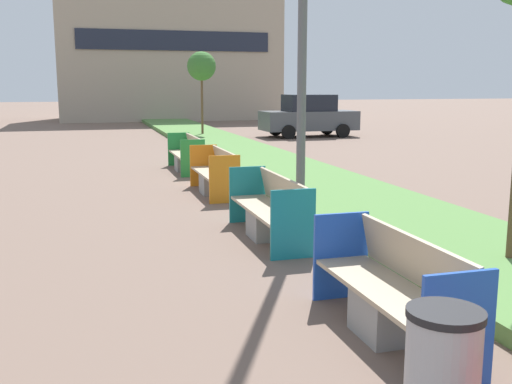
{
  "coord_description": "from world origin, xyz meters",
  "views": [
    {
      "loc": [
        -1.69,
        2.9,
        2.28
      ],
      "look_at": [
        0.9,
        11.91,
        0.6
      ],
      "focal_mm": 42.0,
      "sensor_mm": 36.0,
      "label": 1
    }
  ],
  "objects_px": {
    "bench_orange_frame": "(215,176)",
    "parked_car_distant": "(309,116)",
    "bench_blue_frame": "(392,297)",
    "litter_bin": "(442,379)",
    "sapling_tree_far": "(201,67)",
    "bench_green_frame": "(187,157)",
    "bench_teal_frame": "(270,214)"
  },
  "relations": [
    {
      "from": "sapling_tree_far",
      "to": "litter_bin",
      "type": "bearing_deg",
      "value": -97.26
    },
    {
      "from": "litter_bin",
      "to": "parked_car_distant",
      "type": "xyz_separation_m",
      "value": [
        7.57,
        22.05,
        0.45
      ]
    },
    {
      "from": "bench_teal_frame",
      "to": "parked_car_distant",
      "type": "height_order",
      "value": "parked_car_distant"
    },
    {
      "from": "bench_green_frame",
      "to": "parked_car_distant",
      "type": "bearing_deg",
      "value": 52.62
    },
    {
      "from": "bench_teal_frame",
      "to": "sapling_tree_far",
      "type": "xyz_separation_m",
      "value": [
        2.36,
        17.43,
        2.68
      ]
    },
    {
      "from": "bench_blue_frame",
      "to": "litter_bin",
      "type": "xyz_separation_m",
      "value": [
        -0.54,
        -1.63,
        0.09
      ]
    },
    {
      "from": "bench_teal_frame",
      "to": "litter_bin",
      "type": "height_order",
      "value": "bench_teal_frame"
    },
    {
      "from": "bench_blue_frame",
      "to": "sapling_tree_far",
      "type": "xyz_separation_m",
      "value": [
        2.36,
        21.17,
        2.68
      ]
    },
    {
      "from": "parked_car_distant",
      "to": "sapling_tree_far",
      "type": "bearing_deg",
      "value": 169.83
    },
    {
      "from": "bench_green_frame",
      "to": "parked_car_distant",
      "type": "height_order",
      "value": "parked_car_distant"
    },
    {
      "from": "bench_blue_frame",
      "to": "bench_teal_frame",
      "type": "bearing_deg",
      "value": 89.97
    },
    {
      "from": "bench_orange_frame",
      "to": "parked_car_distant",
      "type": "height_order",
      "value": "parked_car_distant"
    },
    {
      "from": "bench_orange_frame",
      "to": "sapling_tree_far",
      "type": "distance_m",
      "value": 14.0
    },
    {
      "from": "bench_orange_frame",
      "to": "parked_car_distant",
      "type": "distance_m",
      "value": 14.61
    },
    {
      "from": "parked_car_distant",
      "to": "bench_green_frame",
      "type": "bearing_deg",
      "value": -128.47
    },
    {
      "from": "bench_blue_frame",
      "to": "bench_orange_frame",
      "type": "relative_size",
      "value": 0.99
    },
    {
      "from": "litter_bin",
      "to": "sapling_tree_far",
      "type": "relative_size",
      "value": 0.25
    },
    {
      "from": "bench_orange_frame",
      "to": "sapling_tree_far",
      "type": "xyz_separation_m",
      "value": [
        2.36,
        13.54,
        2.68
      ]
    },
    {
      "from": "bench_blue_frame",
      "to": "bench_green_frame",
      "type": "height_order",
      "value": "same"
    },
    {
      "from": "parked_car_distant",
      "to": "bench_blue_frame",
      "type": "bearing_deg",
      "value": -110.07
    },
    {
      "from": "bench_teal_frame",
      "to": "bench_green_frame",
      "type": "distance_m",
      "value": 7.5
    },
    {
      "from": "bench_orange_frame",
      "to": "litter_bin",
      "type": "distance_m",
      "value": 9.27
    },
    {
      "from": "bench_blue_frame",
      "to": "litter_bin",
      "type": "height_order",
      "value": "bench_blue_frame"
    },
    {
      "from": "bench_orange_frame",
      "to": "sapling_tree_far",
      "type": "bearing_deg",
      "value": 80.11
    },
    {
      "from": "sapling_tree_far",
      "to": "parked_car_distant",
      "type": "relative_size",
      "value": 0.87
    },
    {
      "from": "bench_green_frame",
      "to": "parked_car_distant",
      "type": "distance_m",
      "value": 11.58
    },
    {
      "from": "bench_green_frame",
      "to": "litter_bin",
      "type": "bearing_deg",
      "value": -92.42
    },
    {
      "from": "bench_teal_frame",
      "to": "sapling_tree_far",
      "type": "distance_m",
      "value": 17.8
    },
    {
      "from": "litter_bin",
      "to": "sapling_tree_far",
      "type": "xyz_separation_m",
      "value": [
        2.9,
        22.79,
        2.59
      ]
    },
    {
      "from": "bench_blue_frame",
      "to": "parked_car_distant",
      "type": "bearing_deg",
      "value": 71.02
    },
    {
      "from": "parked_car_distant",
      "to": "bench_teal_frame",
      "type": "bearing_deg",
      "value": -113.91
    },
    {
      "from": "parked_car_distant",
      "to": "litter_bin",
      "type": "bearing_deg",
      "value": -110.03
    }
  ]
}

